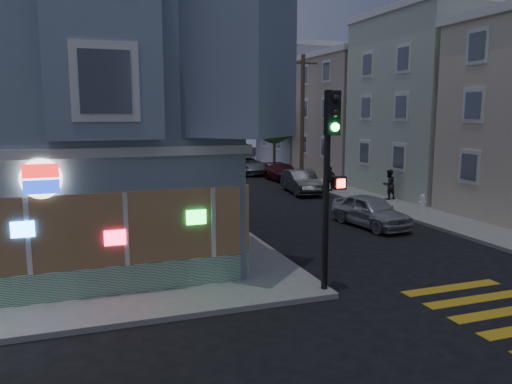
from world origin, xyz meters
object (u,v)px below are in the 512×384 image
street_tree_near (274,126)px  parked_car_a (371,211)px  street_tree_far (245,124)px  parked_car_b (301,182)px  parked_car_c (284,173)px  pedestrian_a (389,185)px  utility_pole (302,116)px  traffic_signal (330,157)px  pedestrian_b (330,179)px  parked_car_d (249,165)px  fire_hydrant (422,201)px

street_tree_near → parked_car_a: size_ratio=1.27×
street_tree_near → street_tree_far: size_ratio=1.00×
parked_car_b → parked_car_c: 5.62m
street_tree_far → pedestrian_a: bearing=-88.1°
utility_pole → parked_car_b: size_ratio=2.00×
parked_car_a → traffic_signal: bearing=-136.6°
parked_car_c → parked_car_b: bearing=-103.5°
pedestrian_b → parked_car_d: 11.44m
utility_pole → pedestrian_b: 7.00m
street_tree_near → fire_hydrant: 18.94m
street_tree_far → fire_hydrant: bearing=-88.3°
pedestrian_a → parked_car_c: size_ratio=0.39×
street_tree_near → street_tree_far: same height
street_tree_far → parked_car_a: size_ratio=1.27×
street_tree_near → parked_car_c: 6.72m
street_tree_far → parked_car_b: (-2.59, -19.17, -3.19)m
parked_car_b → fire_hydrant: 8.19m
parked_car_d → parked_car_b: bearing=-90.3°
parked_car_c → fire_hydrant: 13.17m
street_tree_near → parked_car_c: street_tree_near is taller
utility_pole → street_tree_far: (0.20, 14.00, -0.86)m
utility_pole → pedestrian_b: utility_pole is taller
traffic_signal → utility_pole: bearing=72.6°
street_tree_near → parked_car_d: street_tree_near is taller
street_tree_near → parked_car_d: (-2.46, -0.45, -3.21)m
street_tree_far → parked_car_a: street_tree_far is taller
pedestrian_b → utility_pole: bearing=-106.1°
parked_car_b → parked_car_d: bearing=96.8°
parked_car_a → parked_car_d: bearing=79.9°
fire_hydrant → parked_car_a: bearing=-154.6°
parked_car_a → street_tree_far: bearing=76.0°
street_tree_far → parked_car_c: bearing=-96.3°
parked_car_a → traffic_signal: traffic_signal is taller
pedestrian_b → parked_car_b: pedestrian_b is taller
street_tree_far → parked_car_a: 29.12m
parked_car_a → parked_car_c: parked_car_a is taller
street_tree_near → parked_car_b: street_tree_near is taller
utility_pole → street_tree_far: 14.03m
pedestrian_a → parked_car_c: 10.23m
street_tree_far → traffic_signal: size_ratio=0.97×
parked_car_a → parked_car_b: parked_car_b is taller
pedestrian_b → street_tree_near: bearing=-103.6°
fire_hydrant → pedestrian_a: bearing=90.0°
street_tree_near → traffic_signal: size_ratio=0.97×
parked_car_a → traffic_signal: size_ratio=0.76×
street_tree_near → parked_car_a: (-3.60, -20.71, -3.22)m
utility_pole → fire_hydrant: 13.35m
street_tree_far → parked_car_b: bearing=-97.7°
pedestrian_a → fire_hydrant: pedestrian_a is taller
pedestrian_b → parked_car_c: 6.17m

